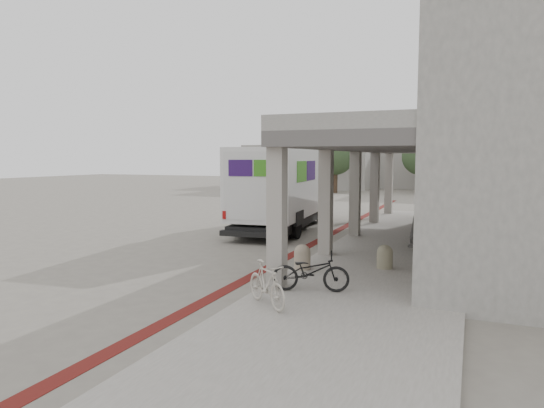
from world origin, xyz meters
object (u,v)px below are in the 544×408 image
at_px(fedex_truck, 283,187).
at_px(bicycle_cream, 267,284).
at_px(utility_cabinet, 426,241).
at_px(bicycle_black, 311,271).
at_px(bench, 433,245).

relative_size(fedex_truck, bicycle_cream, 5.57).
distance_m(utility_cabinet, bicycle_black, 5.50).
height_order(fedex_truck, utility_cabinet, fedex_truck).
xyz_separation_m(fedex_truck, bicycle_black, (4.27, -9.28, -1.28)).
relative_size(bench, bicycle_black, 1.15).
relative_size(fedex_truck, utility_cabinet, 9.38).
bearing_deg(utility_cabinet, bicycle_cream, -106.87).
xyz_separation_m(fedex_truck, bicycle_cream, (3.79, -10.64, -1.28)).
bearing_deg(bicycle_cream, fedex_truck, 58.91).
bearing_deg(utility_cabinet, bench, 43.43).
xyz_separation_m(utility_cabinet, bicycle_cream, (-2.50, -6.48, 0.01)).
bearing_deg(fedex_truck, utility_cabinet, -38.60).
distance_m(fedex_truck, bench, 7.75).
xyz_separation_m(fedex_truck, utility_cabinet, (6.29, -4.16, -1.29)).
xyz_separation_m(bench, utility_cabinet, (-0.20, -0.16, 0.12)).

